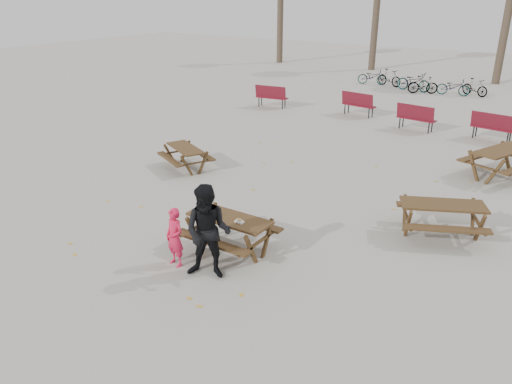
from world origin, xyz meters
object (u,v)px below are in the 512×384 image
Objects in this scene: child at (175,237)px; main_picnic_table at (229,225)px; soda_bottle at (212,215)px; picnic_table_north at (186,158)px; picnic_table_far at (501,163)px; food_tray at (239,222)px; adult at (208,232)px; picnic_table_east at (441,220)px.

main_picnic_table is at bearing 72.35° from child.
soda_bottle is 0.11× the size of picnic_table_north.
main_picnic_table is at bearing 175.73° from picnic_table_far.
adult is at bearing -92.35° from food_tray.
soda_bottle is at bearing 174.81° from picnic_table_far.
child is (-0.55, -1.09, 0.03)m from main_picnic_table.
main_picnic_table is 4.76m from picnic_table_east.
picnic_table_far is (8.17, 4.59, 0.09)m from picnic_table_north.
soda_bottle is (-0.27, -0.22, 0.26)m from main_picnic_table.
adult is at bearing -55.88° from soda_bottle.
adult reaches higher than picnic_table_north.
child is at bearing -131.04° from food_tray.
food_tray is 1.06× the size of soda_bottle.
adult is at bearing -19.53° from picnic_table_north.
child is at bearing -107.38° from soda_bottle.
main_picnic_table is 1.22m from child.
picnic_table_far is at bearing 62.74° from soda_bottle.
food_tray is 4.61m from picnic_table_east.
picnic_table_east is at bearing 55.39° from child.
picnic_table_north is at bearing 141.39° from picnic_table_far.
picnic_table_far is (4.50, 9.08, -0.19)m from child.
child is 0.62× the size of picnic_table_far.
picnic_table_far is (3.96, 8.00, -0.16)m from main_picnic_table.
picnic_table_north is 9.37m from picnic_table_far.
picnic_table_far is (0.43, 4.80, 0.04)m from picnic_table_east.
picnic_table_far reaches higher than main_picnic_table.
picnic_table_far is at bearing 63.66° from main_picnic_table.
adult reaches higher than picnic_table_far.
picnic_table_far reaches higher than picnic_table_east.
picnic_table_north is at bearing 142.35° from food_tray.
soda_bottle reaches higher than food_tray.
picnic_table_east is at bearing 23.57° from picnic_table_north.
child is 5.81m from picnic_table_north.
main_picnic_table is 1.47× the size of child.
soda_bottle is 1.00m from adult.
child reaches higher than main_picnic_table.
food_tray reaches higher than picnic_table_east.
food_tray reaches higher than picnic_table_north.
food_tray is 8.87m from picnic_table_far.
picnic_table_far is at bearing 72.61° from child.
food_tray reaches higher than main_picnic_table.
picnic_table_far is (3.64, 8.09, -0.36)m from food_tray.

